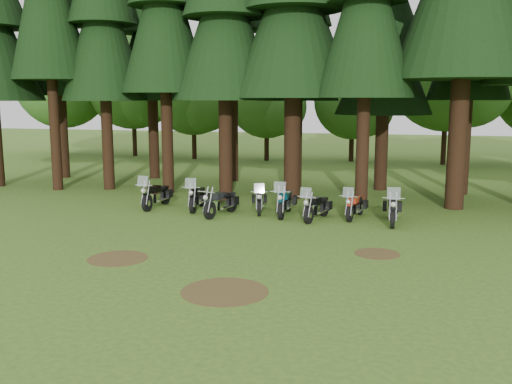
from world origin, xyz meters
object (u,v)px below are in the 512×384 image
(motorcycle_4, at_px, (285,203))
(motorcycle_0, at_px, (156,196))
(motorcycle_1, at_px, (197,198))
(motorcycle_5, at_px, (317,208))
(motorcycle_3, at_px, (259,201))
(motorcycle_2, at_px, (221,204))
(motorcycle_7, at_px, (392,210))
(motorcycle_6, at_px, (355,207))

(motorcycle_4, bearing_deg, motorcycle_0, 176.92)
(motorcycle_1, height_order, motorcycle_5, motorcycle_1)
(motorcycle_1, xyz_separation_m, motorcycle_3, (2.71, 0.11, -0.05))
(motorcycle_0, xyz_separation_m, motorcycle_2, (3.23, -0.82, -0.03))
(motorcycle_1, distance_m, motorcycle_7, 8.20)
(motorcycle_6, relative_size, motorcycle_7, 0.89)
(motorcycle_1, xyz_separation_m, motorcycle_7, (8.17, -0.69, 0.02))
(motorcycle_6, bearing_deg, motorcycle_0, -169.53)
(motorcycle_6, bearing_deg, motorcycle_5, -143.37)
(motorcycle_0, distance_m, motorcycle_5, 7.18)
(motorcycle_4, distance_m, motorcycle_6, 2.82)
(motorcycle_0, relative_size, motorcycle_5, 1.09)
(motorcycle_0, distance_m, motorcycle_3, 4.59)
(motorcycle_3, relative_size, motorcycle_5, 0.96)
(motorcycle_1, relative_size, motorcycle_7, 0.97)
(motorcycle_2, xyz_separation_m, motorcycle_5, (3.91, 0.11, -0.01))
(motorcycle_1, xyz_separation_m, motorcycle_6, (6.70, -0.10, -0.04))
(motorcycle_5, relative_size, motorcycle_7, 0.91)
(motorcycle_0, xyz_separation_m, motorcycle_3, (4.58, 0.20, -0.06))
(motorcycle_0, bearing_deg, motorcycle_3, 5.21)
(motorcycle_1, bearing_deg, motorcycle_6, -7.72)
(motorcycle_6, bearing_deg, motorcycle_7, -11.54)
(motorcycle_2, distance_m, motorcycle_4, 2.61)
(motorcycle_1, xyz_separation_m, motorcycle_2, (1.36, -0.91, -0.02))
(motorcycle_7, bearing_deg, motorcycle_0, 174.65)
(motorcycle_0, distance_m, motorcycle_7, 10.06)
(motorcycle_3, distance_m, motorcycle_4, 1.23)
(motorcycle_2, xyz_separation_m, motorcycle_6, (5.34, 0.81, -0.03))
(motorcycle_0, xyz_separation_m, motorcycle_1, (1.87, 0.09, -0.01))
(motorcycle_6, bearing_deg, motorcycle_1, -170.29)
(motorcycle_1, bearing_deg, motorcycle_5, -15.52)
(motorcycle_2, distance_m, motorcycle_6, 5.41)
(motorcycle_2, bearing_deg, motorcycle_5, 15.55)
(motorcycle_2, bearing_deg, motorcycle_4, 28.50)
(motorcycle_4, bearing_deg, motorcycle_5, -23.03)
(motorcycle_3, bearing_deg, motorcycle_1, 168.30)
(motorcycle_3, distance_m, motorcycle_6, 4.00)
(motorcycle_0, relative_size, motorcycle_1, 1.02)
(motorcycle_2, relative_size, motorcycle_3, 1.07)
(motorcycle_5, bearing_deg, motorcycle_0, -171.51)
(motorcycle_0, relative_size, motorcycle_6, 1.11)
(motorcycle_0, distance_m, motorcycle_4, 5.76)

